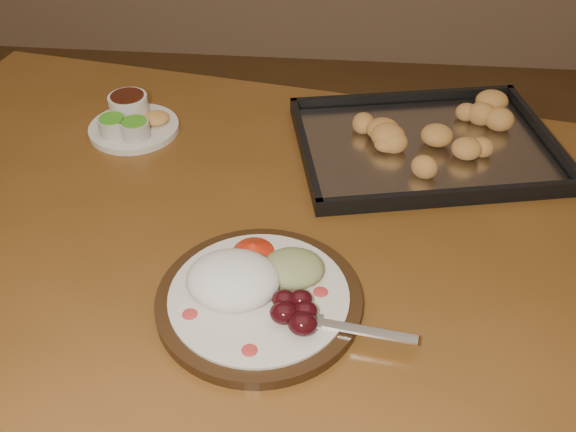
# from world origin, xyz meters

# --- Properties ---
(ground) EXTENTS (4.00, 4.00, 0.00)m
(ground) POSITION_xyz_m (0.00, 0.00, 0.00)
(ground) COLOR brown
(ground) RESTS_ON ground
(dining_table) EXTENTS (1.63, 1.14, 0.75)m
(dining_table) POSITION_xyz_m (0.14, -0.14, 0.65)
(dining_table) COLOR brown
(dining_table) RESTS_ON ground
(dinner_plate) EXTENTS (0.36, 0.29, 0.07)m
(dinner_plate) POSITION_xyz_m (0.16, -0.33, 0.77)
(dinner_plate) COLOR black
(dinner_plate) RESTS_ON dining_table
(condiment_saucer) EXTENTS (0.17, 0.17, 0.06)m
(condiment_saucer) POSITION_xyz_m (-0.14, 0.10, 0.77)
(condiment_saucer) COLOR silver
(condiment_saucer) RESTS_ON dining_table
(baking_tray) EXTENTS (0.53, 0.44, 0.05)m
(baking_tray) POSITION_xyz_m (0.42, 0.08, 0.77)
(baking_tray) COLOR black
(baking_tray) RESTS_ON dining_table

